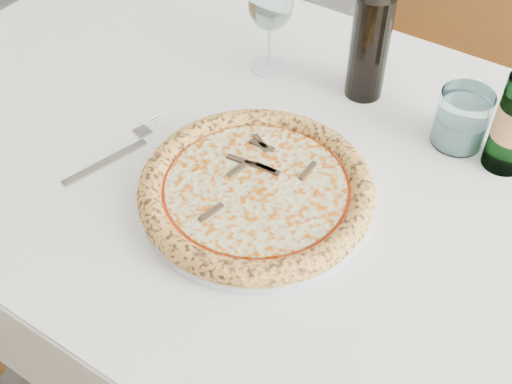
{
  "coord_description": "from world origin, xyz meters",
  "views": [
    {
      "loc": [
        0.46,
        -0.9,
        1.42
      ],
      "look_at": [
        0.12,
        -0.38,
        0.78
      ],
      "focal_mm": 45.0,
      "sensor_mm": 36.0,
      "label": 1
    }
  ],
  "objects_px": {
    "plate": "(256,198)",
    "wine_bottle": "(371,36)",
    "wine_glass": "(271,7)",
    "dining_table": "(290,202)",
    "tumbler": "(461,122)",
    "chair_far": "(450,50)",
    "pizza": "(256,189)"
  },
  "relations": [
    {
      "from": "chair_far",
      "to": "pizza",
      "type": "relative_size",
      "value": 2.84
    },
    {
      "from": "chair_far",
      "to": "wine_glass",
      "type": "distance_m",
      "value": 0.69
    },
    {
      "from": "chair_far",
      "to": "plate",
      "type": "distance_m",
      "value": 0.89
    },
    {
      "from": "tumbler",
      "to": "wine_bottle",
      "type": "height_order",
      "value": "wine_bottle"
    },
    {
      "from": "dining_table",
      "to": "plate",
      "type": "height_order",
      "value": "plate"
    },
    {
      "from": "dining_table",
      "to": "plate",
      "type": "xyz_separation_m",
      "value": [
        -0.0,
        -0.1,
        0.1
      ]
    },
    {
      "from": "chair_far",
      "to": "plate",
      "type": "xyz_separation_m",
      "value": [
        -0.0,
        -0.86,
        0.23
      ]
    },
    {
      "from": "wine_glass",
      "to": "tumbler",
      "type": "relative_size",
      "value": 1.88
    },
    {
      "from": "plate",
      "to": "wine_glass",
      "type": "height_order",
      "value": "wine_glass"
    },
    {
      "from": "dining_table",
      "to": "wine_glass",
      "type": "bearing_deg",
      "value": 130.93
    },
    {
      "from": "pizza",
      "to": "wine_glass",
      "type": "bearing_deg",
      "value": 119.27
    },
    {
      "from": "wine_bottle",
      "to": "plate",
      "type": "bearing_deg",
      "value": -91.91
    },
    {
      "from": "plate",
      "to": "pizza",
      "type": "height_order",
      "value": "pizza"
    },
    {
      "from": "dining_table",
      "to": "chair_far",
      "type": "xyz_separation_m",
      "value": [
        0.0,
        0.76,
        -0.13
      ]
    },
    {
      "from": "plate",
      "to": "pizza",
      "type": "xyz_separation_m",
      "value": [
        -0.0,
        -0.0,
        0.02
      ]
    },
    {
      "from": "chair_far",
      "to": "tumbler",
      "type": "relative_size",
      "value": 10.38
    },
    {
      "from": "pizza",
      "to": "wine_glass",
      "type": "xyz_separation_m",
      "value": [
        -0.16,
        0.28,
        0.09
      ]
    },
    {
      "from": "tumbler",
      "to": "wine_glass",
      "type": "bearing_deg",
      "value": 179.45
    },
    {
      "from": "wine_bottle",
      "to": "pizza",
      "type": "bearing_deg",
      "value": -91.92
    },
    {
      "from": "wine_bottle",
      "to": "dining_table",
      "type": "bearing_deg",
      "value": -92.82
    },
    {
      "from": "plate",
      "to": "tumbler",
      "type": "bearing_deg",
      "value": 56.2
    },
    {
      "from": "plate",
      "to": "wine_bottle",
      "type": "bearing_deg",
      "value": 88.09
    },
    {
      "from": "dining_table",
      "to": "tumbler",
      "type": "height_order",
      "value": "tumbler"
    },
    {
      "from": "dining_table",
      "to": "tumbler",
      "type": "distance_m",
      "value": 0.29
    },
    {
      "from": "chair_far",
      "to": "plate",
      "type": "height_order",
      "value": "chair_far"
    },
    {
      "from": "wine_glass",
      "to": "tumbler",
      "type": "xyz_separation_m",
      "value": [
        0.35,
        -0.0,
        -0.08
      ]
    },
    {
      "from": "plate",
      "to": "wine_glass",
      "type": "xyz_separation_m",
      "value": [
        -0.16,
        0.28,
        0.11
      ]
    },
    {
      "from": "wine_glass",
      "to": "wine_bottle",
      "type": "distance_m",
      "value": 0.17
    },
    {
      "from": "chair_far",
      "to": "tumbler",
      "type": "bearing_deg",
      "value": -72.17
    },
    {
      "from": "wine_glass",
      "to": "pizza",
      "type": "bearing_deg",
      "value": -60.73
    },
    {
      "from": "chair_far",
      "to": "wine_bottle",
      "type": "height_order",
      "value": "wine_bottle"
    },
    {
      "from": "chair_far",
      "to": "wine_bottle",
      "type": "bearing_deg",
      "value": -89.04
    }
  ]
}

